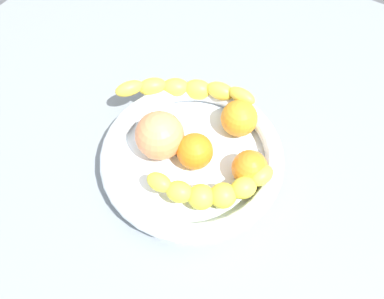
{
  "coord_description": "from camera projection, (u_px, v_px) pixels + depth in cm",
  "views": [
    {
      "loc": [
        28.12,
        17.64,
        58.75
      ],
      "look_at": [
        0.0,
        0.0,
        8.08
      ],
      "focal_mm": 36.14,
      "sensor_mm": 36.0,
      "label": 1
    }
  ],
  "objects": [
    {
      "name": "orange_front",
      "position": [
        239.0,
        118.0,
        0.64
      ],
      "size": [
        6.15,
        6.15,
        6.15
      ],
      "primitive_type": "sphere",
      "color": "orange",
      "rests_on": "fruit_bowl"
    },
    {
      "name": "peach_blush",
      "position": [
        160.0,
        135.0,
        0.61
      ],
      "size": [
        7.87,
        7.87,
        7.87
      ],
      "primitive_type": "sphere",
      "color": "#F8985F",
      "rests_on": "fruit_bowl"
    },
    {
      "name": "fruit_bowl",
      "position": [
        192.0,
        158.0,
        0.63
      ],
      "size": [
        29.45,
        29.45,
        5.03
      ],
      "color": "white",
      "rests_on": "kitchen_counter"
    },
    {
      "name": "orange_mid_left",
      "position": [
        250.0,
        168.0,
        0.59
      ],
      "size": [
        5.62,
        5.62,
        5.62
      ],
      "primitive_type": "sphere",
      "color": "orange",
      "rests_on": "fruit_bowl"
    },
    {
      "name": "banana_draped_right",
      "position": [
        186.0,
        90.0,
        0.67
      ],
      "size": [
        13.2,
        22.02,
        4.98
      ],
      "color": "yellow",
      "rests_on": "fruit_bowl"
    },
    {
      "name": "banana_draped_left",
      "position": [
        212.0,
        190.0,
        0.57
      ],
      "size": [
        13.05,
        16.31,
        4.44
      ],
      "color": "yellow",
      "rests_on": "fruit_bowl"
    },
    {
      "name": "orange_mid_right",
      "position": [
        196.0,
        150.0,
        0.61
      ],
      "size": [
        5.84,
        5.84,
        5.84
      ],
      "primitive_type": "sphere",
      "color": "orange",
      "rests_on": "fruit_bowl"
    },
    {
      "name": "kitchen_counter",
      "position": [
        192.0,
        171.0,
        0.66
      ],
      "size": [
        120.0,
        120.0,
        3.0
      ],
      "primitive_type": "cube",
      "color": "gray",
      "rests_on": "ground"
    }
  ]
}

